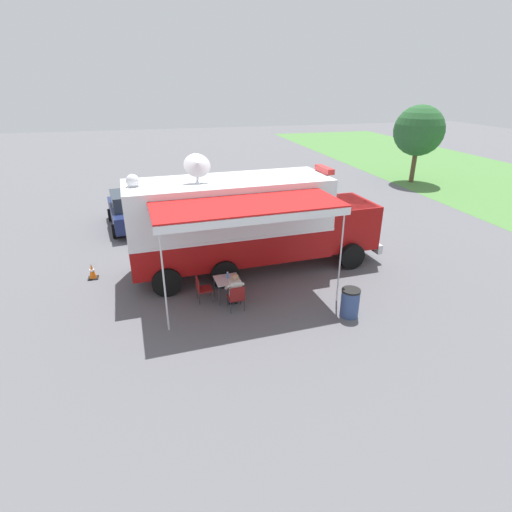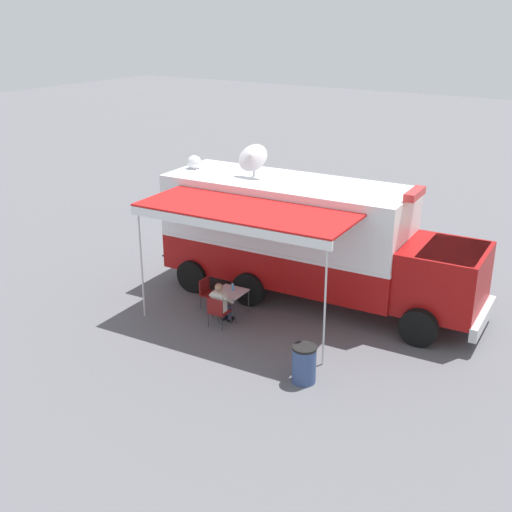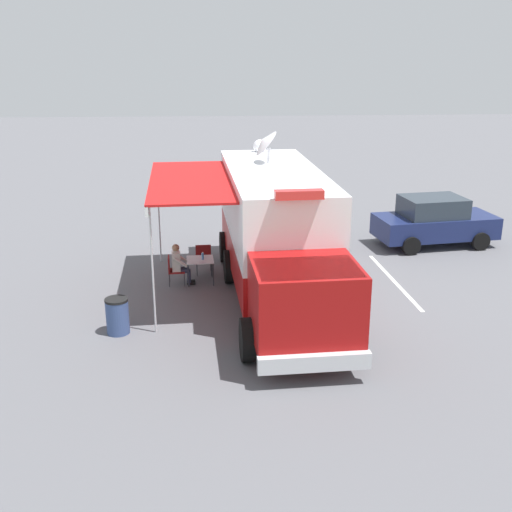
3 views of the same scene
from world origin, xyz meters
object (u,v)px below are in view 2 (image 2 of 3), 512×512
object	(u,v)px
command_truck	(309,237)
car_behind_truck	(281,200)
folding_table	(230,293)
folding_chair_at_table	(217,310)
water_bottle	(233,287)
folding_chair_beside_table	(208,291)
seated_responder	(221,303)
traffic_cone	(169,248)
trash_bin	(304,364)

from	to	relation	value
command_truck	car_behind_truck	distance (m)	7.66
folding_table	folding_chair_at_table	distance (m)	0.82
water_bottle	car_behind_truck	distance (m)	8.79
folding_chair_beside_table	seated_responder	bearing A→B (deg)	54.17
folding_table	water_bottle	world-z (taller)	water_bottle
command_truck	seated_responder	bearing A→B (deg)	-22.65
folding_table	folding_chair_beside_table	xyz separation A→B (m)	(-0.09, -0.85, -0.16)
water_bottle	traffic_cone	distance (m)	5.28
folding_chair_at_table	traffic_cone	size ratio (longest dim) A/B	1.50
traffic_cone	folding_table	bearing A→B (deg)	58.91
command_truck	water_bottle	world-z (taller)	command_truck
command_truck	car_behind_truck	xyz separation A→B (m)	(-6.08, -4.53, -1.06)
folding_chair_at_table	folding_chair_beside_table	world-z (taller)	same
water_bottle	seated_responder	xyz separation A→B (m)	(0.69, 0.09, -0.18)
folding_chair_beside_table	command_truck	bearing A→B (deg)	134.38
folding_chair_beside_table	car_behind_truck	bearing A→B (deg)	-163.52
folding_table	folding_chair_beside_table	size ratio (longest dim) A/B	0.97
water_bottle	folding_chair_at_table	bearing A→B (deg)	6.49
trash_bin	command_truck	bearing A→B (deg)	-152.46
trash_bin	traffic_cone	distance (m)	9.22
folding_chair_beside_table	trash_bin	xyz separation A→B (m)	(2.04, 4.27, -0.06)
command_truck	trash_bin	world-z (taller)	command_truck
trash_bin	car_behind_truck	size ratio (longest dim) A/B	0.21
command_truck	folding_chair_beside_table	size ratio (longest dim) A/B	11.05
water_bottle	trash_bin	xyz separation A→B (m)	(2.04, 3.40, -0.38)
folding_table	folding_chair_at_table	world-z (taller)	folding_chair_at_table
water_bottle	traffic_cone	bearing A→B (deg)	-120.17
water_bottle	traffic_cone	xyz separation A→B (m)	(-2.64, -4.54, -0.55)
water_bottle	folding_chair_at_table	world-z (taller)	water_bottle
folding_chair_at_table	car_behind_truck	distance (m)	9.66
folding_chair_beside_table	car_behind_truck	world-z (taller)	car_behind_truck
command_truck	seated_responder	size ratio (longest dim) A/B	7.69
folding_chair_beside_table	car_behind_truck	distance (m)	8.51
folding_chair_beside_table	trash_bin	distance (m)	4.74
folding_table	seated_responder	distance (m)	0.62
command_truck	folding_chair_beside_table	distance (m)	3.30
folding_chair_at_table	trash_bin	distance (m)	3.49
water_bottle	car_behind_truck	bearing A→B (deg)	-158.05
folding_table	traffic_cone	world-z (taller)	folding_table
command_truck	seated_responder	world-z (taller)	command_truck
traffic_cone	folding_chair_at_table	bearing A→B (deg)	52.81
trash_bin	car_behind_truck	bearing A→B (deg)	-146.76
folding_table	folding_chair_at_table	xyz separation A→B (m)	(0.80, 0.13, -0.16)
seated_responder	command_truck	bearing A→B (deg)	157.35
folding_table	water_bottle	distance (m)	0.18
command_truck	folding_chair_beside_table	xyz separation A→B (m)	(2.08, -2.12, -1.43)
seated_responder	folding_chair_beside_table	bearing A→B (deg)	-125.83
command_truck	trash_bin	size ratio (longest dim) A/B	10.56
water_bottle	trash_bin	world-z (taller)	water_bottle
folding_chair_at_table	car_behind_truck	xyz separation A→B (m)	(-9.04, -3.39, 0.37)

